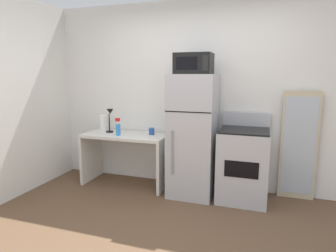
{
  "coord_description": "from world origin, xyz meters",
  "views": [
    {
      "loc": [
        0.87,
        -2.29,
        1.59
      ],
      "look_at": [
        -0.26,
        1.1,
        0.95
      ],
      "focal_mm": 30.54,
      "sensor_mm": 36.0,
      "label": 1
    }
  ],
  "objects": [
    {
      "name": "coffee_mug",
      "position": [
        -0.61,
        1.44,
        0.8
      ],
      "size": [
        0.08,
        0.08,
        0.09
      ],
      "primitive_type": "cylinder",
      "color": "#264C99",
      "rests_on": "desk"
    },
    {
      "name": "microwave",
      "position": [
        0.02,
        1.3,
        1.73
      ],
      "size": [
        0.46,
        0.35,
        0.26
      ],
      "color": "black",
      "rests_on": "refrigerator"
    },
    {
      "name": "desk_lamp",
      "position": [
        -1.25,
        1.38,
        0.99
      ],
      "size": [
        0.14,
        0.12,
        0.35
      ],
      "color": "black",
      "rests_on": "desk"
    },
    {
      "name": "ground_plane",
      "position": [
        0.0,
        0.0,
        0.0
      ],
      "size": [
        12.0,
        12.0,
        0.0
      ],
      "primitive_type": "plane",
      "color": "brown"
    },
    {
      "name": "paper_towel_roll",
      "position": [
        -1.42,
        1.48,
        0.87
      ],
      "size": [
        0.11,
        0.11,
        0.24
      ],
      "primitive_type": "cylinder",
      "color": "white",
      "rests_on": "desk"
    },
    {
      "name": "leaning_mirror",
      "position": [
        1.34,
        1.59,
        0.7
      ],
      "size": [
        0.44,
        0.03,
        1.4
      ],
      "color": "#C6B793",
      "rests_on": "ground"
    },
    {
      "name": "oven_range",
      "position": [
        0.67,
        1.33,
        0.47
      ],
      "size": [
        0.62,
        0.61,
        1.1
      ],
      "color": "#B7B7BC",
      "rests_on": "ground"
    },
    {
      "name": "desk",
      "position": [
        -0.99,
        1.35,
        0.53
      ],
      "size": [
        1.23,
        0.56,
        0.75
      ],
      "color": "silver",
      "rests_on": "ground"
    },
    {
      "name": "wall_back_white",
      "position": [
        0.0,
        1.7,
        1.3
      ],
      "size": [
        5.0,
        0.1,
        2.6
      ],
      "primitive_type": "cube",
      "color": "white",
      "rests_on": "ground"
    },
    {
      "name": "refrigerator",
      "position": [
        0.02,
        1.32,
        0.8
      ],
      "size": [
        0.58,
        0.65,
        1.6
      ],
      "color": "#B7B7BC",
      "rests_on": "ground"
    },
    {
      "name": "spray_bottle",
      "position": [
        -1.04,
        1.23,
        0.85
      ],
      "size": [
        0.06,
        0.06,
        0.25
      ],
      "color": "#2D8CEA",
      "rests_on": "desk"
    }
  ]
}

